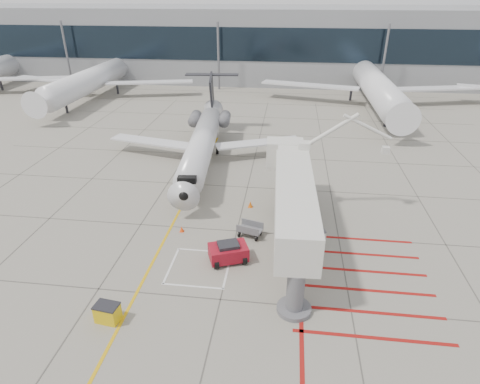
# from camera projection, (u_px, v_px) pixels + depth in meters

# --- Properties ---
(ground_plane) EXTENTS (260.00, 260.00, 0.00)m
(ground_plane) POSITION_uv_depth(u_px,v_px,m) (230.00, 261.00, 28.57)
(ground_plane) COLOR gray
(ground_plane) RESTS_ON ground
(regional_jet) EXTENTS (25.33, 30.77, 7.57)m
(regional_jet) POSITION_uv_depth(u_px,v_px,m) (199.00, 137.00, 41.07)
(regional_jet) COLOR silver
(regional_jet) RESTS_ON ground_plane
(jet_bridge) EXTENTS (9.20, 18.35, 7.22)m
(jet_bridge) POSITION_uv_depth(u_px,v_px,m) (294.00, 208.00, 28.04)
(jet_bridge) COLOR silver
(jet_bridge) RESTS_ON ground_plane
(pushback_tug) EXTENTS (3.09, 2.52, 1.56)m
(pushback_tug) POSITION_uv_depth(u_px,v_px,m) (228.00, 251.00, 28.27)
(pushback_tug) COLOR maroon
(pushback_tug) RESTS_ON ground_plane
(spill_bin) EXTENTS (1.45, 1.07, 1.16)m
(spill_bin) POSITION_uv_depth(u_px,v_px,m) (107.00, 313.00, 23.21)
(spill_bin) COLOR #DEB70C
(spill_bin) RESTS_ON ground_plane
(baggage_cart) EXTENTS (2.09, 1.64, 1.16)m
(baggage_cart) POSITION_uv_depth(u_px,v_px,m) (250.00, 230.00, 31.21)
(baggage_cart) COLOR slate
(baggage_cart) RESTS_ON ground_plane
(ground_power_unit) EXTENTS (2.31, 1.69, 1.64)m
(ground_power_unit) POSITION_uv_depth(u_px,v_px,m) (309.00, 238.00, 29.68)
(ground_power_unit) COLOR silver
(ground_power_unit) RESTS_ON ground_plane
(cone_nose) EXTENTS (0.34, 0.34, 0.48)m
(cone_nose) POSITION_uv_depth(u_px,v_px,m) (182.00, 229.00, 31.94)
(cone_nose) COLOR #FF450D
(cone_nose) RESTS_ON ground_plane
(cone_side) EXTENTS (0.41, 0.41, 0.57)m
(cone_side) POSITION_uv_depth(u_px,v_px,m) (250.00, 204.00, 35.51)
(cone_side) COLOR #E35F0B
(cone_side) RESTS_ON ground_plane
(terminal_building) EXTENTS (180.00, 28.00, 14.00)m
(terminal_building) POSITION_uv_depth(u_px,v_px,m) (323.00, 42.00, 86.23)
(terminal_building) COLOR gray
(terminal_building) RESTS_ON ground_plane
(terminal_glass_band) EXTENTS (180.00, 0.10, 6.00)m
(terminal_glass_band) POSITION_uv_depth(u_px,v_px,m) (328.00, 46.00, 73.35)
(terminal_glass_band) COLOR black
(terminal_glass_band) RESTS_ON ground_plane
(bg_aircraft_b) EXTENTS (34.07, 37.85, 11.36)m
(bg_aircraft_b) POSITION_uv_depth(u_px,v_px,m) (94.00, 63.00, 70.06)
(bg_aircraft_b) COLOR silver
(bg_aircraft_b) RESTS_ON ground_plane
(bg_aircraft_c) EXTENTS (36.98, 41.09, 12.33)m
(bg_aircraft_c) POSITION_uv_depth(u_px,v_px,m) (376.00, 66.00, 64.59)
(bg_aircraft_c) COLOR silver
(bg_aircraft_c) RESTS_ON ground_plane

